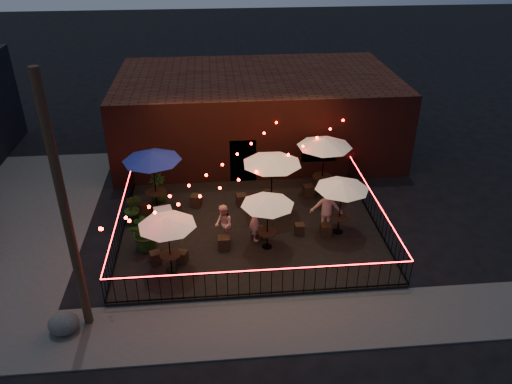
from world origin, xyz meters
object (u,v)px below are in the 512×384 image
Objects in this scene: cooler at (164,218)px; cafe_table_4 at (342,186)px; cafe_table_5 at (325,143)px; cafe_table_1 at (152,157)px; cafe_table_2 at (268,202)px; cafe_table_3 at (272,160)px; utility_pole at (65,213)px; cafe_table_0 at (167,222)px; boulder at (64,324)px.

cafe_table_4 is at bearing -20.65° from cooler.
cafe_table_5 is (0.01, 3.20, 0.32)m from cafe_table_4.
cafe_table_1 is 1.17× the size of cafe_table_4.
cafe_table_3 is (0.45, 2.45, 0.45)m from cafe_table_2.
cooler is at bearing 67.89° from utility_pole.
cafe_table_1 is at bearing 143.52° from cafe_table_2.
cafe_table_4 is 0.77× the size of cafe_table_5.
cafe_table_0 is 5.31m from cafe_table_3.
cafe_table_0 is at bearing -79.04° from cafe_table_1.
cooler is 5.90m from boulder.
cooler is at bearing -169.56° from cafe_table_3.
cafe_table_0 is 1.08× the size of cafe_table_2.
utility_pole reaches higher than cafe_table_4.
cooler is at bearing -75.59° from cafe_table_1.
cafe_table_0 is 3.65m from cafe_table_2.
cafe_table_3 reaches higher than boulder.
cafe_table_3 is 2.99m from cafe_table_4.
cafe_table_1 reaches higher than boulder.
cafe_table_0 is 2.55× the size of boulder.
cafe_table_4 is 10.56m from boulder.
cafe_table_0 is 1.02× the size of cafe_table_4.
utility_pole is 7.02m from cafe_table_2.
cooler is at bearing 172.40° from cafe_table_4.
cafe_table_5 is 12.30m from boulder.
cafe_table_4 is at bearing -18.81° from cafe_table_1.
cafe_table_3 reaches higher than cooler.
cafe_table_0 is 8.13m from cafe_table_5.
cafe_table_2 reaches higher than boulder.
cafe_table_2 is at bearing -36.48° from cafe_table_1.
cafe_table_5 is 7.44m from cooler.
cooler is (-4.37, -0.80, -1.95)m from cafe_table_3.
utility_pole is 2.53× the size of cafe_table_3.
cafe_table_2 is (5.91, 3.27, -1.89)m from utility_pole.
cafe_table_4 is (2.43, -1.71, -0.34)m from cafe_table_3.
cafe_table_4 is (2.88, 0.74, 0.11)m from cafe_table_2.
cafe_table_2 is 2.53m from cafe_table_3.
utility_pole is 8.80× the size of boulder.
boulder is at bearing -141.26° from cafe_table_5.
cafe_table_5 is (2.44, 1.49, -0.02)m from cafe_table_3.
cafe_table_2 is 4.51m from cooler.
cafe_table_1 is at bearing 161.19° from cafe_table_4.
utility_pole is at bearing -138.06° from cafe_table_0.
cafe_table_0 is 2.57× the size of cooler.
cooler is 0.99× the size of boulder.
cafe_table_3 is at bearing 79.61° from cafe_table_2.
cooler is at bearing 157.22° from cafe_table_2.
cafe_table_1 reaches higher than cafe_table_2.
cafe_table_1 reaches higher than cooler.
cafe_table_1 is 0.90× the size of cafe_table_5.
cafe_table_1 is (-0.83, 4.28, 0.42)m from cafe_table_0.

